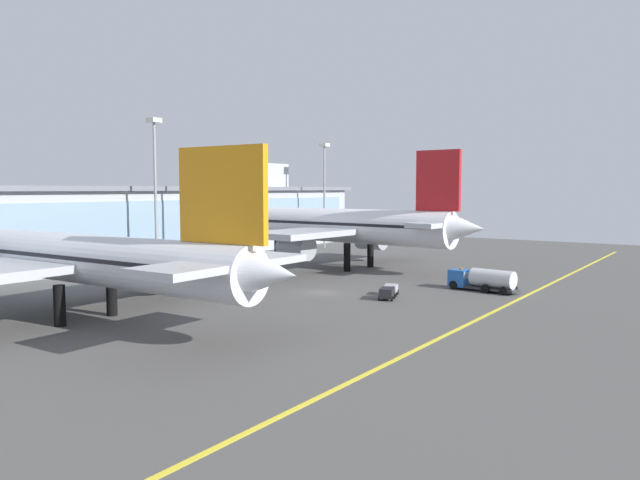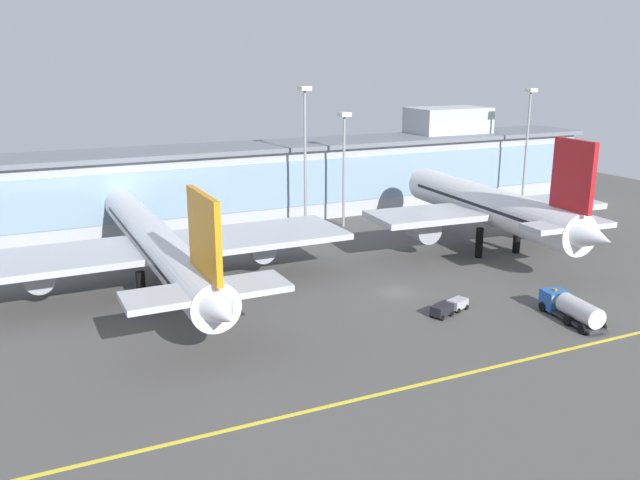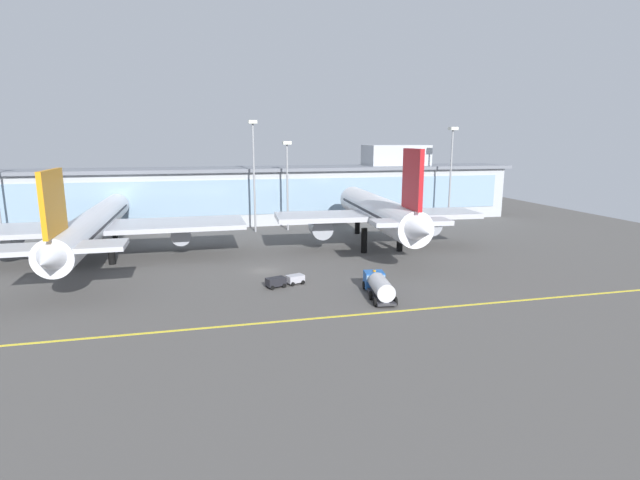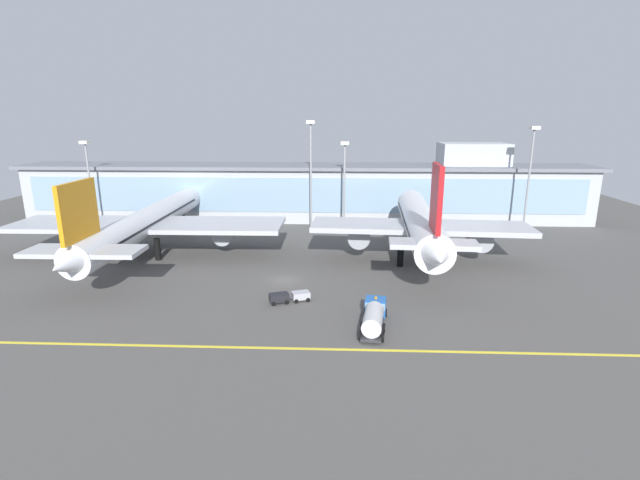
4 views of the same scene
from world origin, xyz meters
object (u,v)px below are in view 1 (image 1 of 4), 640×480
object	(u,v)px
baggage_tug_near	(389,291)
apron_light_mast_west	(324,180)
airliner_near_left	(64,258)
airliner_near_right	(345,226)
apron_light_mast_centre	(189,188)
apron_light_mast_east	(155,172)
fuel_tanker_truck	(481,279)

from	to	relation	value
baggage_tug_near	apron_light_mast_west	size ratio (longest dim) A/B	0.25
airliner_near_left	airliner_near_right	xyz separation A→B (m)	(49.49, -2.59, 0.87)
airliner_near_left	baggage_tug_near	size ratio (longest dim) A/B	10.24
airliner_near_right	apron_light_mast_centre	bearing A→B (deg)	33.31
airliner_near_left	apron_light_mast_east	xyz separation A→B (m)	(29.07, 20.05, 9.75)
fuel_tanker_truck	apron_light_mast_west	world-z (taller)	apron_light_mast_west
airliner_near_left	apron_light_mast_east	bearing A→B (deg)	-56.01
apron_light_mast_centre	apron_light_mast_east	size ratio (longest dim) A/B	0.82
apron_light_mast_west	apron_light_mast_east	xyz separation A→B (m)	(-46.90, 0.54, 0.63)
fuel_tanker_truck	baggage_tug_near	bearing A→B (deg)	64.48
baggage_tug_near	apron_light_mast_centre	distance (m)	44.79
fuel_tanker_truck	apron_light_mast_centre	world-z (taller)	apron_light_mast_centre
baggage_tug_near	apron_light_mast_centre	world-z (taller)	apron_light_mast_centre
baggage_tug_near	apron_light_mast_west	world-z (taller)	apron_light_mast_west
apron_light_mast_centre	airliner_near_left	bearing A→B (deg)	-150.95
apron_light_mast_west	airliner_near_right	bearing A→B (deg)	-140.15
airliner_near_right	apron_light_mast_east	distance (m)	31.76
baggage_tug_near	fuel_tanker_truck	bearing A→B (deg)	126.99
fuel_tanker_truck	apron_light_mast_west	bearing A→B (deg)	-28.50
airliner_near_left	apron_light_mast_centre	bearing A→B (deg)	-61.56
fuel_tanker_truck	apron_light_mast_east	bearing A→B (deg)	20.18
airliner_near_right	fuel_tanker_truck	distance (m)	29.06
airliner_near_left	airliner_near_right	world-z (taller)	airliner_near_right
airliner_near_left	fuel_tanker_truck	world-z (taller)	airliner_near_left
apron_light_mast_centre	fuel_tanker_truck	bearing A→B (deg)	-86.19
apron_light_mast_east	baggage_tug_near	bearing A→B (deg)	-90.66
airliner_near_right	apron_light_mast_centre	size ratio (longest dim) A/B	2.46
airliner_near_left	fuel_tanker_truck	xyz separation A→B (m)	(39.75, -29.44, -4.51)
apron_light_mast_east	apron_light_mast_west	bearing A→B (deg)	-0.66
fuel_tanker_truck	apron_light_mast_centre	distance (m)	51.17
fuel_tanker_truck	baggage_tug_near	size ratio (longest dim) A/B	1.61
apron_light_mast_centre	apron_light_mast_east	distance (m)	7.77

